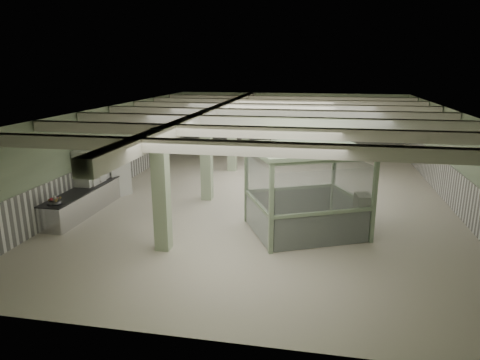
% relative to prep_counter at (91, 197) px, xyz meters
% --- Properties ---
extents(floor, '(20.00, 20.00, 0.00)m').
position_rel_prep_counter_xyz_m(floor, '(6.54, 2.98, -0.46)').
color(floor, beige).
rests_on(floor, ground).
extents(ceiling, '(14.00, 20.00, 0.02)m').
position_rel_prep_counter_xyz_m(ceiling, '(6.54, 2.98, 3.14)').
color(ceiling, silver).
rests_on(ceiling, wall_back).
extents(wall_back, '(14.00, 0.02, 3.60)m').
position_rel_prep_counter_xyz_m(wall_back, '(6.54, 12.98, 1.34)').
color(wall_back, '#A9C099').
rests_on(wall_back, floor).
extents(wall_front, '(14.00, 0.02, 3.60)m').
position_rel_prep_counter_xyz_m(wall_front, '(6.54, -7.02, 1.34)').
color(wall_front, '#A9C099').
rests_on(wall_front, floor).
extents(wall_left, '(0.02, 20.00, 3.60)m').
position_rel_prep_counter_xyz_m(wall_left, '(-0.46, 2.98, 1.34)').
color(wall_left, '#A9C099').
rests_on(wall_left, floor).
extents(wall_right, '(0.02, 20.00, 3.60)m').
position_rel_prep_counter_xyz_m(wall_right, '(13.54, 2.98, 1.34)').
color(wall_right, '#A9C099').
rests_on(wall_right, floor).
extents(wainscot_left, '(0.05, 19.90, 1.50)m').
position_rel_prep_counter_xyz_m(wainscot_left, '(-0.43, 2.98, 0.29)').
color(wainscot_left, silver).
rests_on(wainscot_left, floor).
extents(wainscot_right, '(0.05, 19.90, 1.50)m').
position_rel_prep_counter_xyz_m(wainscot_right, '(13.52, 2.98, 0.29)').
color(wainscot_right, silver).
rests_on(wainscot_right, floor).
extents(wainscot_back, '(13.90, 0.05, 1.50)m').
position_rel_prep_counter_xyz_m(wainscot_back, '(6.54, 12.95, 0.29)').
color(wainscot_back, silver).
rests_on(wainscot_back, floor).
extents(girder, '(0.45, 19.90, 0.40)m').
position_rel_prep_counter_xyz_m(girder, '(4.04, 2.98, 2.92)').
color(girder, silver).
rests_on(girder, ceiling).
extents(beam_a, '(13.90, 0.35, 0.32)m').
position_rel_prep_counter_xyz_m(beam_a, '(6.54, -4.52, 2.96)').
color(beam_a, silver).
rests_on(beam_a, ceiling).
extents(beam_b, '(13.90, 0.35, 0.32)m').
position_rel_prep_counter_xyz_m(beam_b, '(6.54, -2.02, 2.96)').
color(beam_b, silver).
rests_on(beam_b, ceiling).
extents(beam_c, '(13.90, 0.35, 0.32)m').
position_rel_prep_counter_xyz_m(beam_c, '(6.54, 0.48, 2.96)').
color(beam_c, silver).
rests_on(beam_c, ceiling).
extents(beam_d, '(13.90, 0.35, 0.32)m').
position_rel_prep_counter_xyz_m(beam_d, '(6.54, 2.98, 2.96)').
color(beam_d, silver).
rests_on(beam_d, ceiling).
extents(beam_e, '(13.90, 0.35, 0.32)m').
position_rel_prep_counter_xyz_m(beam_e, '(6.54, 5.48, 2.96)').
color(beam_e, silver).
rests_on(beam_e, ceiling).
extents(beam_f, '(13.90, 0.35, 0.32)m').
position_rel_prep_counter_xyz_m(beam_f, '(6.54, 7.98, 2.96)').
color(beam_f, silver).
rests_on(beam_f, ceiling).
extents(beam_g, '(13.90, 0.35, 0.32)m').
position_rel_prep_counter_xyz_m(beam_g, '(6.54, 10.48, 2.96)').
color(beam_g, silver).
rests_on(beam_g, ceiling).
extents(column_a, '(0.42, 0.42, 3.60)m').
position_rel_prep_counter_xyz_m(column_a, '(4.04, -3.02, 1.34)').
color(column_a, '#ACC09B').
rests_on(column_a, floor).
extents(column_b, '(0.42, 0.42, 3.60)m').
position_rel_prep_counter_xyz_m(column_b, '(4.04, 1.98, 1.34)').
color(column_b, '#ACC09B').
rests_on(column_b, floor).
extents(column_c, '(0.42, 0.42, 3.60)m').
position_rel_prep_counter_xyz_m(column_c, '(4.04, 6.98, 1.34)').
color(column_c, '#ACC09B').
rests_on(column_c, floor).
extents(column_d, '(0.42, 0.42, 3.60)m').
position_rel_prep_counter_xyz_m(column_d, '(4.04, 10.98, 1.34)').
color(column_d, '#ACC09B').
rests_on(column_d, floor).
extents(pendant_front, '(0.44, 0.44, 0.22)m').
position_rel_prep_counter_xyz_m(pendant_front, '(7.04, -2.02, 2.59)').
color(pendant_front, '#2B3A2D').
rests_on(pendant_front, ceiling).
extents(pendant_mid, '(0.44, 0.44, 0.22)m').
position_rel_prep_counter_xyz_m(pendant_mid, '(7.04, 3.48, 2.59)').
color(pendant_mid, '#2B3A2D').
rests_on(pendant_mid, ceiling).
extents(pendant_back, '(0.44, 0.44, 0.22)m').
position_rel_prep_counter_xyz_m(pendant_back, '(7.04, 8.48, 2.59)').
color(pendant_back, '#2B3A2D').
rests_on(pendant_back, ceiling).
extents(prep_counter, '(0.93, 5.35, 0.91)m').
position_rel_prep_counter_xyz_m(prep_counter, '(0.00, 0.00, 0.00)').
color(prep_counter, silver).
rests_on(prep_counter, floor).
extents(pitcher_near, '(0.22, 0.24, 0.24)m').
position_rel_prep_counter_xyz_m(pitcher_near, '(-0.09, 2.16, 0.56)').
color(pitcher_near, silver).
rests_on(pitcher_near, prep_counter).
extents(pitcher_far, '(0.21, 0.24, 0.29)m').
position_rel_prep_counter_xyz_m(pitcher_far, '(0.06, -2.23, 0.58)').
color(pitcher_far, silver).
rests_on(pitcher_far, prep_counter).
extents(veg_colander, '(0.50, 0.50, 0.21)m').
position_rel_prep_counter_xyz_m(veg_colander, '(0.02, -2.24, 0.55)').
color(veg_colander, '#403F44').
rests_on(veg_colander, prep_counter).
extents(orange_bowl, '(0.32, 0.32, 0.09)m').
position_rel_prep_counter_xyz_m(orange_bowl, '(0.10, 1.61, 0.48)').
color(orange_bowl, '#B2B2B7').
rests_on(orange_bowl, prep_counter).
extents(walkin_cooler, '(1.03, 2.54, 2.33)m').
position_rel_prep_counter_xyz_m(walkin_cooler, '(-0.08, 0.92, 0.71)').
color(walkin_cooler, silver).
rests_on(walkin_cooler, floor).
extents(guard_booth, '(4.42, 4.15, 2.83)m').
position_rel_prep_counter_xyz_m(guard_booth, '(8.09, -0.84, 1.42)').
color(guard_booth, '#8BA282').
rests_on(guard_booth, floor).
extents(filing_cabinet, '(0.57, 0.73, 1.43)m').
position_rel_prep_counter_xyz_m(filing_cabinet, '(9.87, -1.06, 0.25)').
color(filing_cabinet, '#606050').
rests_on(filing_cabinet, floor).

